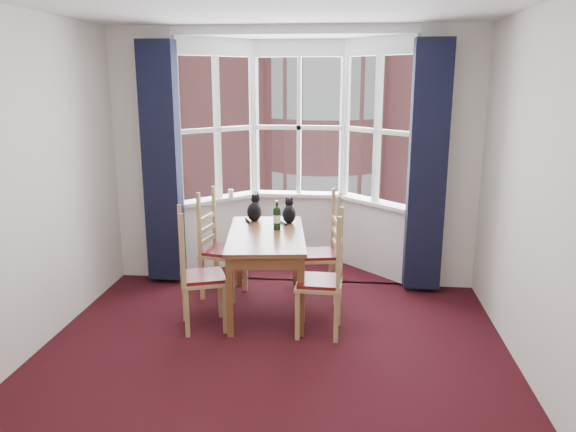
# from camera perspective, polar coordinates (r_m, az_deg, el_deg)

# --- Properties ---
(floor) EXTENTS (4.50, 4.50, 0.00)m
(floor) POSITION_cam_1_polar(r_m,az_deg,el_deg) (4.48, -2.34, -16.42)
(floor) COLOR black
(floor) RESTS_ON ground
(wall_right) EXTENTS (0.00, 4.50, 4.50)m
(wall_right) POSITION_cam_1_polar(r_m,az_deg,el_deg) (4.18, 25.73, 0.57)
(wall_right) COLOR silver
(wall_right) RESTS_ON floor
(wall_near) EXTENTS (4.00, 0.00, 4.00)m
(wall_near) POSITION_cam_1_polar(r_m,az_deg,el_deg) (1.89, -12.83, -13.65)
(wall_near) COLOR silver
(wall_near) RESTS_ON floor
(wall_back_pier_left) EXTENTS (0.70, 0.12, 2.80)m
(wall_back_pier_left) POSITION_cam_1_polar(r_m,az_deg,el_deg) (6.53, -14.13, 5.87)
(wall_back_pier_left) COLOR silver
(wall_back_pier_left) RESTS_ON floor
(wall_back_pier_right) EXTENTS (0.70, 0.12, 2.80)m
(wall_back_pier_right) POSITION_cam_1_polar(r_m,az_deg,el_deg) (6.23, 15.87, 5.40)
(wall_back_pier_right) COLOR silver
(wall_back_pier_right) RESTS_ON floor
(bay_window) EXTENTS (2.76, 0.94, 2.80)m
(bay_window) POSITION_cam_1_polar(r_m,az_deg,el_deg) (6.66, 0.93, 6.44)
(bay_window) COLOR white
(bay_window) RESTS_ON floor
(curtain_left) EXTENTS (0.38, 0.22, 2.60)m
(curtain_left) POSITION_cam_1_polar(r_m,az_deg,el_deg) (6.29, -12.68, 5.21)
(curtain_left) COLOR black
(curtain_left) RESTS_ON floor
(curtain_right) EXTENTS (0.38, 0.22, 2.60)m
(curtain_right) POSITION_cam_1_polar(r_m,az_deg,el_deg) (6.03, 13.96, 4.77)
(curtain_right) COLOR black
(curtain_right) RESTS_ON floor
(dining_table) EXTENTS (0.90, 1.45, 0.78)m
(dining_table) POSITION_cam_1_polar(r_m,az_deg,el_deg) (5.52, -2.22, -2.79)
(dining_table) COLOR brown
(dining_table) RESTS_ON floor
(chair_left_near) EXTENTS (0.52, 0.53, 0.92)m
(chair_left_near) POSITION_cam_1_polar(r_m,az_deg,el_deg) (5.22, -9.61, -6.38)
(chair_left_near) COLOR #A78551
(chair_left_near) RESTS_ON floor
(chair_left_far) EXTENTS (0.48, 0.49, 0.92)m
(chair_left_far) POSITION_cam_1_polar(r_m,az_deg,el_deg) (5.99, -7.36, -3.64)
(chair_left_far) COLOR #A78551
(chair_left_far) RESTS_ON floor
(chair_right_near) EXTENTS (0.42, 0.44, 0.92)m
(chair_right_near) POSITION_cam_1_polar(r_m,az_deg,el_deg) (5.06, 4.21, -6.89)
(chair_right_near) COLOR #A78551
(chair_right_near) RESTS_ON floor
(chair_right_far) EXTENTS (0.47, 0.48, 0.92)m
(chair_right_far) POSITION_cam_1_polar(r_m,az_deg,el_deg) (5.83, 3.92, -4.03)
(chair_right_far) COLOR #A78551
(chair_right_far) RESTS_ON floor
(cat_left) EXTENTS (0.16, 0.22, 0.30)m
(cat_left) POSITION_cam_1_polar(r_m,az_deg,el_deg) (5.97, -3.43, 0.60)
(cat_left) COLOR black
(cat_left) RESTS_ON dining_table
(cat_right) EXTENTS (0.16, 0.21, 0.27)m
(cat_right) POSITION_cam_1_polar(r_m,az_deg,el_deg) (5.87, 0.11, 0.30)
(cat_right) COLOR black
(cat_right) RESTS_ON dining_table
(wine_bottle) EXTENTS (0.08, 0.08, 0.30)m
(wine_bottle) POSITION_cam_1_polar(r_m,az_deg,el_deg) (5.60, -1.13, -0.09)
(wine_bottle) COLOR black
(wine_bottle) RESTS_ON dining_table
(candle_tall) EXTENTS (0.06, 0.06, 0.10)m
(candle_tall) POSITION_cam_1_polar(r_m,az_deg,el_deg) (6.71, -5.82, 2.27)
(candle_tall) COLOR white
(candle_tall) RESTS_ON bay_window
(street) EXTENTS (80.00, 80.00, 0.00)m
(street) POSITION_cam_1_polar(r_m,az_deg,el_deg) (37.02, 4.87, 0.93)
(street) COLOR #333335
(street) RESTS_ON ground
(tenement_building) EXTENTS (18.40, 7.80, 15.20)m
(tenement_building) POSITION_cam_1_polar(r_m,az_deg,el_deg) (17.86, 4.15, 11.71)
(tenement_building) COLOR #AB5B58
(tenement_building) RESTS_ON street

